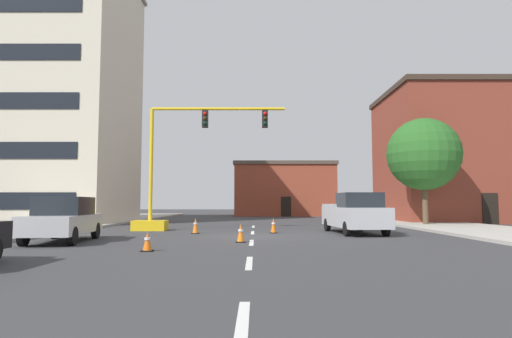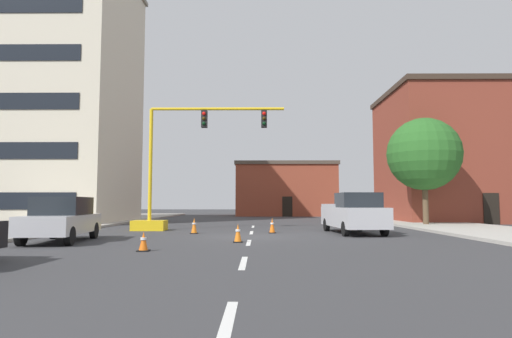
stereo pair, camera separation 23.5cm
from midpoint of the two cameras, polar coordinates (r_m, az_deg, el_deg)
ground_plane at (r=19.57m, az=-0.95°, el=-8.93°), size 160.00×160.00×0.00m
sidewalk_left at (r=30.22m, az=-24.57°, el=-6.83°), size 6.00×56.00×0.14m
sidewalk_right at (r=29.98m, az=23.36°, el=-6.88°), size 6.00×56.00×0.14m
lane_stripe_seg_0 at (r=5.72m, az=-3.17°, el=-19.79°), size 0.16×2.40×0.01m
lane_stripe_seg_1 at (r=11.11m, az=-1.62°, el=-12.29°), size 0.16×2.40×0.01m
lane_stripe_seg_2 at (r=16.58m, az=-1.11°, el=-9.71°), size 0.16×2.40×0.01m
lane_stripe_seg_3 at (r=22.06m, az=-0.86°, el=-8.41°), size 0.16×2.40×0.01m
lane_stripe_seg_4 at (r=27.55m, az=-0.70°, el=-7.63°), size 0.16×2.40×0.01m
building_tall_left at (r=38.27m, az=-27.89°, el=8.77°), size 14.95×10.96×19.88m
building_brick_center at (r=52.51m, az=3.38°, el=-2.75°), size 11.71×10.17×6.19m
building_row_right at (r=39.06m, az=24.63°, el=1.59°), size 11.34×10.19×10.73m
traffic_signal_gantry at (r=24.21m, az=-11.79°, el=-2.77°), size 8.32×1.20×6.83m
tree_right_mid at (r=30.26m, az=21.00°, el=1.81°), size 4.74×4.74×7.06m
pickup_truck_silver at (r=21.93m, az=12.49°, el=-5.79°), size 2.40×5.54×1.99m
sedan_silver_near_left at (r=18.43m, az=-24.54°, el=-6.03°), size 2.29×4.66×1.74m
traffic_cone_roadside_a at (r=14.06m, az=-14.76°, el=-9.30°), size 0.36×0.36×0.61m
traffic_cone_roadside_b at (r=21.52m, az=-8.44°, el=-7.45°), size 0.36×0.36×0.78m
traffic_cone_roadside_c at (r=16.65m, az=-2.56°, el=-8.48°), size 0.36×0.36×0.72m
traffic_cone_roadside_d at (r=21.69m, az=1.92°, el=-7.51°), size 0.36×0.36×0.76m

